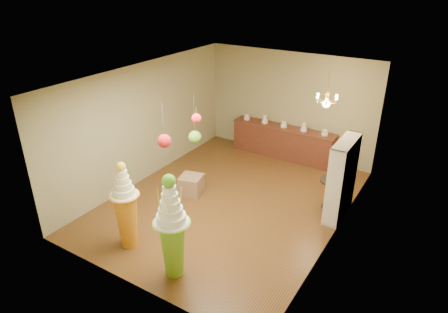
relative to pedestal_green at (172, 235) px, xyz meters
The scene contains 17 objects.
floor 2.80m from the pedestal_green, 99.15° to the left, with size 6.50×6.50×0.00m, color #583717.
ceiling 3.44m from the pedestal_green, 99.15° to the left, with size 6.50×6.50×0.00m, color white.
wall_back 5.94m from the pedestal_green, 94.13° to the left, with size 5.00×0.04×3.00m, color gray.
wall_front 1.00m from the pedestal_green, 124.69° to the right, with size 5.00×0.04×3.00m, color gray.
wall_left 3.99m from the pedestal_green, 137.96° to the left, with size 0.04×6.50×3.00m, color gray.
wall_right 3.42m from the pedestal_green, 51.79° to the left, with size 0.04×6.50×3.00m, color gray.
pedestal_green is the anchor object (origin of this frame).
pedestal_orange 1.30m from the pedestal_green, behind, with size 0.63×0.63×1.83m.
burlap_riser 2.90m from the pedestal_green, 119.93° to the left, with size 0.52×0.52×0.47m, color #8E6A4D.
sideboard 5.63m from the pedestal_green, 94.33° to the left, with size 3.04×0.54×1.16m.
shelving_unit 3.93m from the pedestal_green, 60.89° to the left, with size 0.33×1.20×1.80m.
round_table 4.01m from the pedestal_green, 65.18° to the left, with size 0.58×0.58×0.73m.
vase 3.99m from the pedestal_green, 65.18° to the left, with size 0.21×0.21×0.22m, color beige.
pom_red_left 1.67m from the pedestal_green, 132.61° to the left, with size 0.25×0.25×0.90m.
pom_green_mid 2.04m from the pedestal_green, 110.95° to the left, with size 0.25×0.25×1.14m.
pom_red_right 2.06m from the pedestal_green, 86.63° to the left, with size 0.16×0.16×0.33m.
chandelier 4.62m from the pedestal_green, 74.80° to the left, with size 0.67×0.67×0.85m.
Camera 1 is at (4.17, -6.97, 5.00)m, focal length 32.00 mm.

